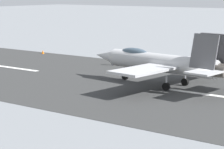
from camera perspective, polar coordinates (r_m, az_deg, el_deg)
ground_plane at (r=45.16m, az=10.55°, el=-2.28°), size 400.00×400.00×0.00m
runway_strip at (r=45.16m, az=10.57°, el=-2.27°), size 240.00×26.00×0.02m
fighter_jet at (r=48.03m, az=5.96°, el=1.46°), size 17.15×14.93×5.58m
crew_person at (r=61.11m, az=0.17°, el=1.85°), size 0.48×0.60×1.59m
marker_cone_mid at (r=60.80m, az=5.32°, el=1.27°), size 0.44×0.44×0.55m
marker_cone_far at (r=72.89m, az=-8.24°, el=2.67°), size 0.44×0.44×0.55m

